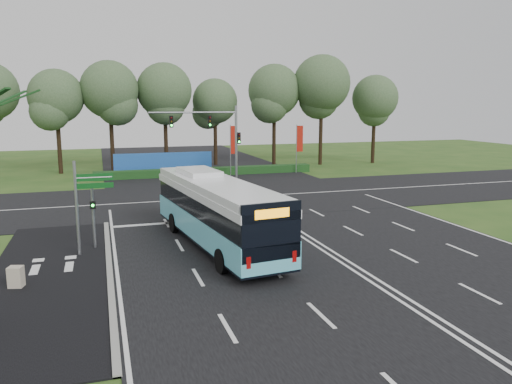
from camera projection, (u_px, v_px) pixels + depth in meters
ground at (299, 236)px, 27.43m from camera, size 120.00×120.00×0.00m
road_main at (299, 236)px, 27.43m from camera, size 20.00×120.00×0.04m
road_cross at (240, 197)px, 38.70m from camera, size 120.00×14.00×0.05m
bike_path at (50, 276)px, 20.92m from camera, size 5.00×18.00×0.06m
kerb_strip at (110, 270)px, 21.62m from camera, size 0.25×18.00×0.12m
city_bus at (216, 211)px, 25.15m from camera, size 4.22×12.94×3.65m
pedestrian_signal at (93, 214)px, 24.72m from camera, size 0.29×0.41×3.30m
street_sign at (84, 197)px, 23.44m from camera, size 1.78×0.14×4.57m
utility_cabinet at (16, 278)px, 19.58m from camera, size 0.63×0.57×0.89m
banner_flag_mid at (233, 143)px, 49.12m from camera, size 0.75×0.21×5.15m
banner_flag_right at (299, 142)px, 51.89m from camera, size 0.75×0.08×5.04m
traffic_light_gantry at (217, 131)px, 45.93m from camera, size 8.41×0.28×7.00m
hedge at (207, 172)px, 50.38m from camera, size 22.00×1.20×0.80m
blue_hoarding at (164, 163)px, 51.42m from camera, size 10.00×0.30×2.20m
eucalyptus_row at (200, 92)px, 55.28m from camera, size 48.14×9.27×12.82m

